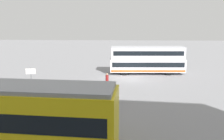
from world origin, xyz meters
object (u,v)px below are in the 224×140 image
at_px(pedestrian_near_railing, 107,80).
at_px(pedestrian_crossing, 111,92).
at_px(info_sign, 31,76).
at_px(double_decker_bus, 147,60).

bearing_deg(pedestrian_near_railing, pedestrian_crossing, 98.90).
bearing_deg(info_sign, double_decker_bus, -141.30).
distance_m(double_decker_bus, pedestrian_crossing, 13.14).
xyz_separation_m(double_decker_bus, pedestrian_near_railing, (4.85, 7.72, -0.99)).
relative_size(pedestrian_near_railing, pedestrian_crossing, 0.94).
distance_m(pedestrian_crossing, info_sign, 8.50).
xyz_separation_m(pedestrian_near_railing, pedestrian_crossing, (-0.74, 4.72, 0.06)).
bearing_deg(double_decker_bus, info_sign, 38.70).
relative_size(pedestrian_crossing, info_sign, 0.68).
height_order(double_decker_bus, pedestrian_near_railing, double_decker_bus).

